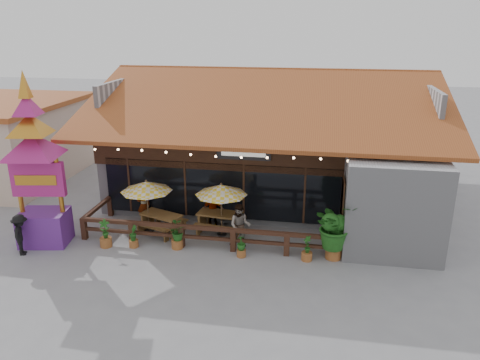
% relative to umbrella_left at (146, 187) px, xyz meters
% --- Properties ---
extents(ground, '(100.00, 100.00, 0.00)m').
position_rel_umbrella_left_xyz_m(ground, '(4.25, -0.66, -1.94)').
color(ground, gray).
rests_on(ground, ground).
extents(restaurant_building, '(15.50, 14.73, 6.09)m').
position_rel_umbrella_left_xyz_m(restaurant_building, '(4.51, 5.95, 0.27)').
color(restaurant_building, '#B2B2B7').
rests_on(restaurant_building, ground).
extents(patio_railing, '(10.00, 2.60, 0.92)m').
position_rel_umbrella_left_xyz_m(patio_railing, '(2.00, -0.93, -1.32)').
color(patio_railing, '#412217').
rests_on(patio_railing, ground).
extents(umbrella_left, '(2.63, 2.63, 2.22)m').
position_rel_umbrella_left_xyz_m(umbrella_left, '(0.00, 0.00, 0.00)').
color(umbrella_left, brown).
rests_on(umbrella_left, ground).
extents(umbrella_right, '(2.38, 2.38, 2.22)m').
position_rel_umbrella_left_xyz_m(umbrella_right, '(3.03, 0.14, -0.00)').
color(umbrella_right, brown).
rests_on(umbrella_right, ground).
extents(picnic_table_left, '(2.07, 1.93, 0.80)m').
position_rel_umbrella_left_xyz_m(picnic_table_left, '(0.57, -0.05, -1.39)').
color(picnic_table_left, brown).
rests_on(picnic_table_left, ground).
extents(picnic_table_right, '(1.97, 1.76, 0.86)m').
position_rel_umbrella_left_xyz_m(picnic_table_right, '(2.92, 0.37, -1.36)').
color(picnic_table_right, brown).
rests_on(picnic_table_right, ground).
extents(thai_sign_tower, '(3.04, 3.04, 7.12)m').
position_rel_umbrella_left_xyz_m(thai_sign_tower, '(-3.55, -1.74, 1.83)').
color(thai_sign_tower, '#602486').
rests_on(thai_sign_tower, ground).
extents(tropical_plant, '(2.08, 2.02, 2.19)m').
position_rel_umbrella_left_xyz_m(tropical_plant, '(7.46, -1.08, -0.68)').
color(tropical_plant, brown).
rests_on(tropical_plant, ground).
extents(diner_a, '(0.64, 0.53, 1.50)m').
position_rel_umbrella_left_xyz_m(diner_a, '(-0.54, 0.89, -1.19)').
color(diner_a, '#3B2213').
rests_on(diner_a, ground).
extents(diner_b, '(0.83, 0.65, 1.70)m').
position_rel_umbrella_left_xyz_m(diner_b, '(3.93, -0.71, -1.09)').
color(diner_b, '#3B2213').
rests_on(diner_b, ground).
extents(diner_c, '(0.94, 0.51, 1.52)m').
position_rel_umbrella_left_xyz_m(diner_c, '(2.52, 0.86, -1.18)').
color(diner_c, '#3B2213').
rests_on(diner_c, ground).
extents(pedestrian, '(0.93, 1.16, 1.58)m').
position_rel_umbrella_left_xyz_m(pedestrian, '(-3.87, -2.75, -1.15)').
color(pedestrian, black).
rests_on(pedestrian, ground).
extents(planter_a, '(0.46, 0.45, 1.11)m').
position_rel_umbrella_left_xyz_m(planter_a, '(-1.12, -1.64, -1.47)').
color(planter_a, brown).
rests_on(planter_a, ground).
extents(planter_b, '(0.36, 0.37, 0.88)m').
position_rel_umbrella_left_xyz_m(planter_b, '(-0.07, -1.49, -1.54)').
color(planter_b, brown).
rests_on(planter_b, ground).
extents(planter_c, '(0.75, 0.68, 1.05)m').
position_rel_umbrella_left_xyz_m(planter_c, '(1.61, -1.31, -1.34)').
color(planter_c, brown).
rests_on(planter_c, ground).
extents(planter_d, '(0.42, 0.42, 0.84)m').
position_rel_umbrella_left_xyz_m(planter_d, '(4.13, -1.54, -1.53)').
color(planter_d, brown).
rests_on(planter_d, ground).
extents(planter_e, '(0.39, 0.41, 0.96)m').
position_rel_umbrella_left_xyz_m(planter_e, '(6.51, -1.41, -1.53)').
color(planter_e, brown).
rests_on(planter_e, ground).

